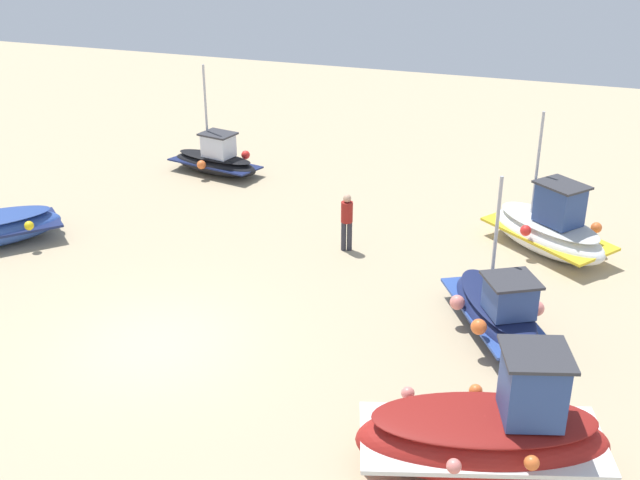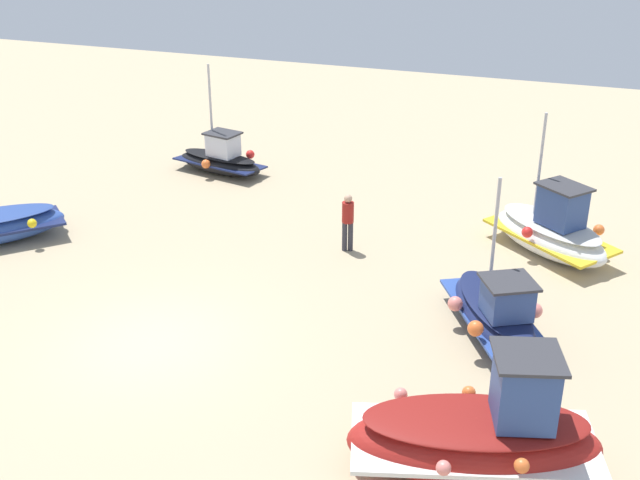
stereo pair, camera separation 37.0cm
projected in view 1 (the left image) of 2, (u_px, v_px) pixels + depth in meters
ground_plane at (156, 344)px, 17.36m from camera, size 55.49×55.49×0.00m
fishing_boat_1 at (497, 311)px, 17.62m from camera, size 3.00×3.88×3.54m
fishing_boat_2 at (549, 229)px, 21.40m from camera, size 3.87×3.52×3.77m
fishing_boat_3 at (216, 160)px, 27.11m from camera, size 3.50×1.98×3.75m
fishing_boat_4 at (487, 434)px, 13.43m from camera, size 4.63×2.92×2.38m
person_walking at (347, 218)px, 21.33m from camera, size 0.32×0.32×1.63m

